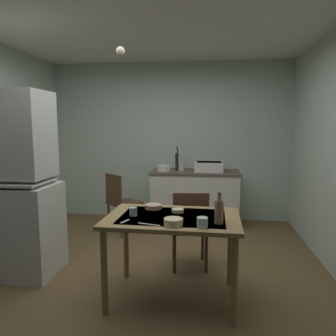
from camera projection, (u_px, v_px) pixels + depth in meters
name	position (u px, v px, depth m)	size (l,w,h in m)	color
ground_plane	(145.00, 276.00, 3.38)	(5.39, 5.39, 0.00)	brown
wall_back	(170.00, 142.00, 5.41)	(4.04, 0.10, 2.61)	#B3C9B9
ceiling_slab	(142.00, 10.00, 3.02)	(4.04, 4.49, 0.10)	white
hutch_cabinet	(8.00, 190.00, 3.36)	(1.00, 0.59, 1.93)	silver
counter_cabinet	(195.00, 198.00, 5.10)	(1.39, 0.64, 0.86)	silver
sink_basin	(209.00, 166.00, 5.01)	(0.44, 0.34, 0.15)	white
hand_pump	(177.00, 160.00, 5.11)	(0.05, 0.27, 0.39)	#232328
mixing_bowl_counter	(164.00, 168.00, 5.05)	(0.21, 0.21, 0.09)	white
stoneware_crock	(182.00, 167.00, 5.11)	(0.10, 0.10, 0.13)	beige
dining_table	(173.00, 227.00, 2.85)	(1.20, 0.80, 0.78)	olive
chair_far_side	(190.00, 227.00, 3.48)	(0.45, 0.45, 0.88)	#513722
chair_by_counter	(121.00, 201.00, 4.66)	(0.56, 0.56, 0.89)	brown
serving_bowl_wide	(153.00, 206.00, 3.10)	(0.16, 0.16, 0.04)	tan
soup_bowl_small	(178.00, 211.00, 2.97)	(0.11, 0.11, 0.03)	beige
sauce_dish	(173.00, 222.00, 2.58)	(0.16, 0.16, 0.06)	beige
mug_tall	(133.00, 212.00, 2.86)	(0.07, 0.07, 0.08)	#ADD1C1
teacup_mint	(202.00, 222.00, 2.52)	(0.09, 0.09, 0.08)	#ADD1C1
glass_bottle	(219.00, 211.00, 2.62)	(0.07, 0.07, 0.26)	olive
table_knife	(149.00, 224.00, 2.60)	(0.20, 0.02, 0.01)	silver
teaspoon_near_bowl	(125.00, 221.00, 2.68)	(0.12, 0.02, 0.01)	beige
pendant_bulb	(120.00, 51.00, 2.96)	(0.08, 0.08, 0.08)	#F9EFCC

